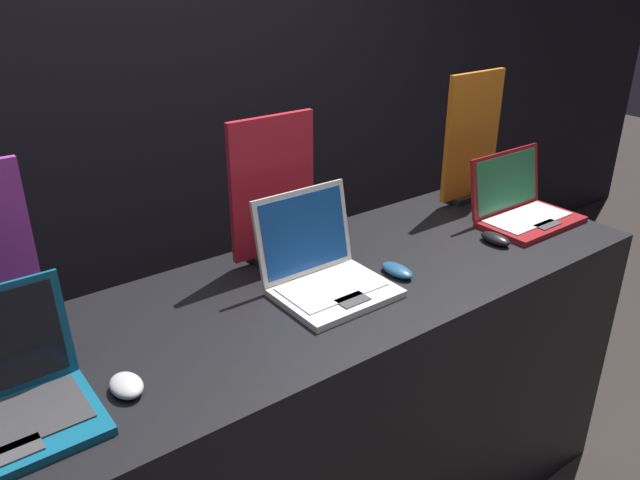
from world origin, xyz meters
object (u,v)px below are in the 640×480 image
mouse_back (495,239)px  promo_stand_back (472,141)px  mouse_front (126,385)px  laptop_middle (323,269)px  mouse_middle (397,270)px  laptop_back (521,206)px  promo_stand_middle (273,193)px

mouse_back → promo_stand_back: promo_stand_back is taller
mouse_front → laptop_middle: bearing=10.5°
promo_stand_back → mouse_front: bearing=-167.2°
mouse_middle → laptop_back: (0.66, 0.04, 0.04)m
mouse_middle → mouse_back: (0.42, -0.03, 0.00)m
mouse_back → mouse_front: bearing=-179.4°
promo_stand_back → promo_stand_middle: bearing=178.3°
promo_stand_middle → promo_stand_back: promo_stand_back is taller
mouse_middle → promo_stand_middle: bearing=125.2°
mouse_middle → promo_stand_back: 0.76m
laptop_middle → mouse_back: 0.66m
mouse_front → laptop_middle: 0.65m
laptop_back → promo_stand_back: 0.32m
mouse_front → mouse_back: 1.29m
mouse_front → mouse_back: size_ratio=0.88×
mouse_middle → mouse_back: size_ratio=1.04×
promo_stand_back → laptop_back: bearing=-90.0°
mouse_front → promo_stand_middle: bearing=30.4°
mouse_front → promo_stand_middle: 0.77m
mouse_middle → mouse_back: bearing=-4.4°
mouse_front → laptop_back: size_ratio=0.27×
mouse_front → mouse_back: (1.29, 0.01, -0.00)m
mouse_middle → promo_stand_middle: (-0.23, 0.33, 0.21)m
promo_stand_middle → laptop_middle: bearing=-90.0°
mouse_back → laptop_back: bearing=18.3°
laptop_middle → promo_stand_back: (0.89, 0.23, 0.18)m
laptop_back → mouse_back: size_ratio=3.21×
promo_stand_middle → promo_stand_back: (0.89, -0.03, 0.02)m
mouse_front → laptop_middle: laptop_middle is taller
laptop_middle → promo_stand_middle: promo_stand_middle is taller
laptop_middle → mouse_middle: size_ratio=2.69×
laptop_middle → promo_stand_middle: bearing=90.0°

